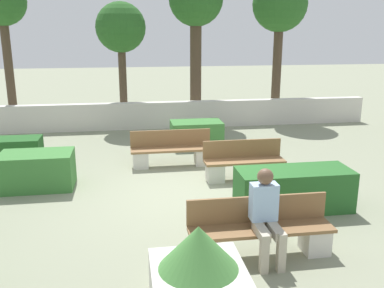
{
  "coord_description": "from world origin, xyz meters",
  "views": [
    {
      "loc": [
        -1.09,
        -7.99,
        3.22
      ],
      "look_at": [
        0.23,
        0.5,
        0.9
      ],
      "focal_mm": 40.0,
      "sensor_mm": 36.0,
      "label": 1
    }
  ],
  "objects_px": {
    "person_seated_man": "(266,211)",
    "planter_corner_left": "(198,274)",
    "tree_leftmost": "(2,7)",
    "tree_center_left": "(121,30)",
    "bench_right_side": "(244,165)",
    "bench_front": "(260,234)",
    "bench_left_side": "(171,152)",
    "tree_rightmost": "(280,7)",
    "tree_center_right": "(196,4)"
  },
  "relations": [
    {
      "from": "person_seated_man",
      "to": "planter_corner_left",
      "type": "distance_m",
      "value": 1.58
    },
    {
      "from": "tree_leftmost",
      "to": "tree_center_left",
      "type": "distance_m",
      "value": 3.65
    },
    {
      "from": "bench_right_side",
      "to": "tree_center_left",
      "type": "height_order",
      "value": "tree_center_left"
    },
    {
      "from": "bench_front",
      "to": "planter_corner_left",
      "type": "bearing_deg",
      "value": -133.03
    },
    {
      "from": "bench_left_side",
      "to": "bench_right_side",
      "type": "relative_size",
      "value": 1.11
    },
    {
      "from": "bench_left_side",
      "to": "person_seated_man",
      "type": "relative_size",
      "value": 1.46
    },
    {
      "from": "person_seated_man",
      "to": "planter_corner_left",
      "type": "bearing_deg",
      "value": -137.09
    },
    {
      "from": "person_seated_man",
      "to": "tree_leftmost",
      "type": "height_order",
      "value": "tree_leftmost"
    },
    {
      "from": "bench_right_side",
      "to": "tree_rightmost",
      "type": "distance_m",
      "value": 7.97
    },
    {
      "from": "planter_corner_left",
      "to": "bench_front",
      "type": "bearing_deg",
      "value": 46.97
    },
    {
      "from": "tree_center_left",
      "to": "tree_rightmost",
      "type": "xyz_separation_m",
      "value": [
        5.57,
        0.44,
        0.76
      ]
    },
    {
      "from": "bench_left_side",
      "to": "tree_leftmost",
      "type": "height_order",
      "value": "tree_leftmost"
    },
    {
      "from": "tree_center_left",
      "to": "tree_center_right",
      "type": "bearing_deg",
      "value": 8.97
    },
    {
      "from": "bench_front",
      "to": "planter_corner_left",
      "type": "distance_m",
      "value": 1.66
    },
    {
      "from": "planter_corner_left",
      "to": "tree_center_left",
      "type": "xyz_separation_m",
      "value": [
        -0.82,
        10.44,
        2.68
      ]
    },
    {
      "from": "bench_front",
      "to": "tree_center_left",
      "type": "relative_size",
      "value": 0.52
    },
    {
      "from": "person_seated_man",
      "to": "tree_center_right",
      "type": "relative_size",
      "value": 0.26
    },
    {
      "from": "bench_front",
      "to": "tree_leftmost",
      "type": "bearing_deg",
      "value": 121.3
    },
    {
      "from": "tree_center_left",
      "to": "tree_rightmost",
      "type": "bearing_deg",
      "value": 4.49
    },
    {
      "from": "person_seated_man",
      "to": "tree_leftmost",
      "type": "xyz_separation_m",
      "value": [
        -5.55,
        9.24,
        3.14
      ]
    },
    {
      "from": "bench_left_side",
      "to": "tree_center_left",
      "type": "height_order",
      "value": "tree_center_left"
    },
    {
      "from": "bench_left_side",
      "to": "tree_leftmost",
      "type": "distance_m",
      "value": 7.51
    },
    {
      "from": "person_seated_man",
      "to": "tree_leftmost",
      "type": "relative_size",
      "value": 0.28
    },
    {
      "from": "bench_left_side",
      "to": "bench_front",
      "type": "bearing_deg",
      "value": -76.51
    },
    {
      "from": "tree_center_right",
      "to": "tree_rightmost",
      "type": "bearing_deg",
      "value": 0.64
    },
    {
      "from": "planter_corner_left",
      "to": "tree_rightmost",
      "type": "height_order",
      "value": "tree_rightmost"
    },
    {
      "from": "person_seated_man",
      "to": "tree_leftmost",
      "type": "bearing_deg",
      "value": 121.01
    },
    {
      "from": "bench_right_side",
      "to": "tree_rightmost",
      "type": "xyz_separation_m",
      "value": [
        2.98,
        6.43,
        3.64
      ]
    },
    {
      "from": "bench_right_side",
      "to": "planter_corner_left",
      "type": "xyz_separation_m",
      "value": [
        -1.78,
        -4.44,
        0.19
      ]
    },
    {
      "from": "tree_leftmost",
      "to": "tree_center_left",
      "type": "xyz_separation_m",
      "value": [
        3.59,
        0.14,
        -0.69
      ]
    },
    {
      "from": "bench_right_side",
      "to": "tree_center_right",
      "type": "relative_size",
      "value": 0.34
    },
    {
      "from": "bench_right_side",
      "to": "bench_front",
      "type": "bearing_deg",
      "value": -92.9
    },
    {
      "from": "person_seated_man",
      "to": "tree_center_left",
      "type": "height_order",
      "value": "tree_center_left"
    },
    {
      "from": "bench_front",
      "to": "tree_rightmost",
      "type": "distance_m",
      "value": 10.95
    },
    {
      "from": "tree_leftmost",
      "to": "tree_center_right",
      "type": "height_order",
      "value": "tree_center_right"
    },
    {
      "from": "bench_right_side",
      "to": "bench_left_side",
      "type": "bearing_deg",
      "value": 149.42
    },
    {
      "from": "bench_front",
      "to": "tree_leftmost",
      "type": "relative_size",
      "value": 0.44
    },
    {
      "from": "bench_left_side",
      "to": "tree_center_right",
      "type": "height_order",
      "value": "tree_center_right"
    },
    {
      "from": "tree_center_left",
      "to": "tree_center_right",
      "type": "relative_size",
      "value": 0.79
    },
    {
      "from": "bench_left_side",
      "to": "planter_corner_left",
      "type": "relative_size",
      "value": 1.76
    },
    {
      "from": "tree_leftmost",
      "to": "bench_left_side",
      "type": "bearing_deg",
      "value": -44.69
    },
    {
      "from": "bench_right_side",
      "to": "tree_rightmost",
      "type": "height_order",
      "value": "tree_rightmost"
    },
    {
      "from": "bench_left_side",
      "to": "bench_right_side",
      "type": "xyz_separation_m",
      "value": [
        1.48,
        -1.2,
        -0.01
      ]
    },
    {
      "from": "bench_left_side",
      "to": "planter_corner_left",
      "type": "height_order",
      "value": "planter_corner_left"
    },
    {
      "from": "planter_corner_left",
      "to": "person_seated_man",
      "type": "bearing_deg",
      "value": 42.91
    },
    {
      "from": "planter_corner_left",
      "to": "tree_leftmost",
      "type": "relative_size",
      "value": 0.23
    },
    {
      "from": "bench_front",
      "to": "tree_center_left",
      "type": "bearing_deg",
      "value": 101.88
    },
    {
      "from": "bench_front",
      "to": "tree_leftmost",
      "type": "xyz_separation_m",
      "value": [
        -5.53,
        9.1,
        3.55
      ]
    },
    {
      "from": "tree_center_right",
      "to": "planter_corner_left",
      "type": "bearing_deg",
      "value": -99.13
    },
    {
      "from": "tree_rightmost",
      "to": "planter_corner_left",
      "type": "bearing_deg",
      "value": -113.6
    }
  ]
}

